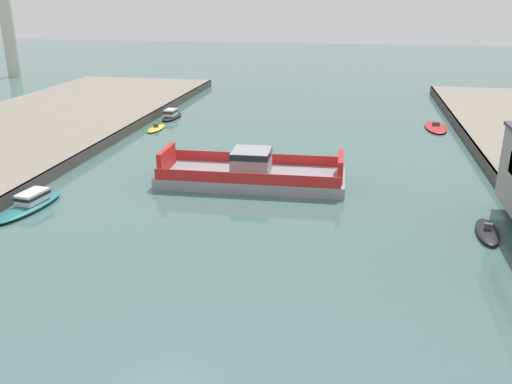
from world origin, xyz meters
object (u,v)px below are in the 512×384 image
moored_boat_near_right (30,203)px  smokestack_distant_a (4,4)px  moored_boat_mid_right (171,115)px  moored_boat_upstream_a (156,128)px  moored_boat_far_right (436,127)px  chain_ferry (251,173)px  moored_boat_mid_left (487,232)px

moored_boat_near_right → smokestack_distant_a: size_ratio=0.28×
moored_boat_near_right → moored_boat_mid_right: size_ratio=1.33×
moored_boat_upstream_a → moored_boat_far_right: bearing=11.7°
chain_ferry → moored_boat_upstream_a: 26.83m
moored_boat_mid_left → smokestack_distant_a: size_ratio=0.18×
moored_boat_upstream_a → smokestack_distant_a: bearing=139.3°
chain_ferry → moored_boat_near_right: (-18.03, -10.37, -0.52)m
moored_boat_near_right → moored_boat_far_right: (39.35, 38.58, -0.34)m
moored_boat_upstream_a → moored_boat_mid_left: bearing=-36.7°
moored_boat_near_right → moored_boat_upstream_a: bearing=89.4°
moored_boat_near_right → moored_boat_upstream_a: (0.30, 30.49, -0.35)m
moored_boat_mid_left → smokestack_distant_a: (-89.92, 72.88, 15.87)m
moored_boat_mid_left → moored_boat_far_right: size_ratio=0.67×
moored_boat_far_right → smokestack_distant_a: (-90.43, 36.06, 15.90)m
moored_boat_mid_left → moored_boat_mid_right: moored_boat_mid_right is taller
moored_boat_mid_right → moored_boat_upstream_a: size_ratio=1.23×
moored_boat_near_right → moored_boat_far_right: size_ratio=1.01×
moored_boat_far_right → smokestack_distant_a: bearing=158.3°
moored_boat_mid_left → moored_boat_far_right: 36.83m
chain_ferry → smokestack_distant_a: (-69.10, 64.28, 15.03)m
moored_boat_near_right → moored_boat_upstream_a: moored_boat_near_right is taller
moored_boat_mid_left → moored_boat_upstream_a: 48.07m
moored_boat_near_right → moored_boat_mid_right: moored_boat_near_right is taller
moored_boat_mid_right → smokestack_distant_a: 64.82m
moored_boat_mid_left → chain_ferry: bearing=157.5°
chain_ferry → moored_boat_mid_right: bearing=123.1°
chain_ferry → moored_boat_upstream_a: bearing=131.4°
moored_boat_far_right → moored_boat_upstream_a: moored_boat_far_right is taller
moored_boat_near_right → moored_boat_upstream_a: 30.50m
moored_boat_mid_right → moored_boat_far_right: moored_boat_mid_right is taller
moored_boat_near_right → moored_boat_mid_left: moored_boat_near_right is taller
chain_ferry → moored_boat_mid_right: (-18.00, 27.56, -0.52)m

